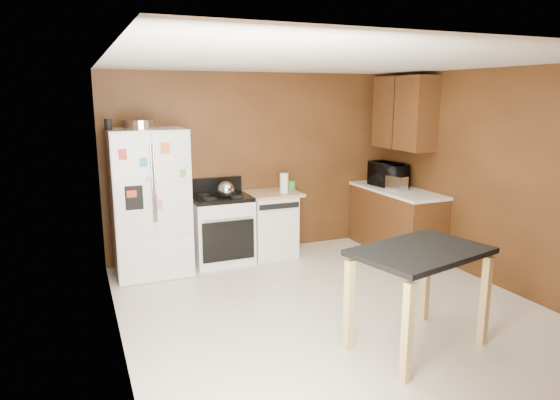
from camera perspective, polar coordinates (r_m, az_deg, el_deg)
floor at (r=5.37m, az=5.99°, el=-12.31°), size 4.50×4.50×0.00m
ceiling at (r=4.90m, az=6.65°, el=15.40°), size 4.50×4.50×0.00m
wall_back at (r=7.01m, az=-2.60°, el=4.17°), size 4.20×0.00×4.20m
wall_front at (r=3.26m, az=25.79°, el=-6.18°), size 4.20×0.00×4.20m
wall_left at (r=4.39m, az=-18.48°, el=-1.15°), size 0.00×4.50×4.50m
wall_right at (r=6.26m, az=23.40°, el=2.25°), size 0.00×4.50×4.50m
roasting_pan at (r=6.16m, az=-15.61°, el=8.32°), size 0.44×0.44×0.11m
pen_cup at (r=6.06m, az=-19.03°, el=8.14°), size 0.09×0.09×0.13m
kettle at (r=6.44m, az=-6.20°, el=1.21°), size 0.21×0.21×0.21m
paper_towel at (r=6.77m, az=0.46°, el=1.95°), size 0.15×0.15×0.27m
green_canister at (r=7.01m, az=1.30°, el=1.69°), size 0.14×0.14×0.12m
toaster at (r=7.10m, az=13.20°, el=1.90°), size 0.22×0.30×0.20m
microwave at (r=7.36m, az=12.27°, el=2.75°), size 0.45×0.61×0.31m
refrigerator at (r=6.33m, az=-14.64°, el=-0.27°), size 0.90×0.80×1.80m
gas_range at (r=6.67m, az=-6.75°, el=-3.22°), size 0.76×0.68×1.10m
dishwasher at (r=6.92m, az=-1.06°, el=-2.67°), size 0.78×0.63×0.89m
right_cabinets at (r=7.25m, az=13.36°, el=1.37°), size 0.63×1.58×2.45m
island at (r=4.49m, az=15.69°, el=-7.18°), size 1.29×1.01×0.91m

